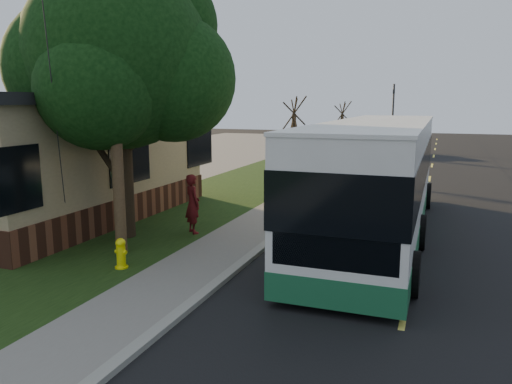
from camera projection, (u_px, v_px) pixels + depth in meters
The scene contains 16 objects.
ground at pixel (220, 284), 11.17m from camera, with size 120.00×120.00×0.00m, color black.
road at pixel (424, 209), 19.03m from camera, with size 8.00×80.00×0.01m, color black.
curb at pixel (321, 200), 20.39m from camera, with size 0.25×80.00×0.12m, color gray.
sidewalk at pixel (298, 199), 20.73m from camera, with size 2.00×80.00×0.08m, color slate.
grass_verge at pixel (221, 194), 21.93m from camera, with size 5.00×80.00×0.07m, color black.
building_lot at pixel (42, 182), 25.36m from camera, with size 15.00×80.00×0.04m, color slate.
fire_hydrant at pixel (121, 253), 11.99m from camera, with size 0.32×0.32×0.74m.
utility_pole at pixel (113, 77), 12.40m from camera, with size 2.86×3.21×9.07m.
leafy_tree at pixel (122, 61), 14.13m from camera, with size 6.30×6.00×7.80m.
bare_tree_near at pixel (294, 135), 28.59m from camera, with size 1.38×1.21×4.31m.
bare_tree_far at pixel (342, 128), 39.52m from camera, with size 1.38×1.21×4.03m.
traffic_signal at pixel (393, 112), 41.80m from camera, with size 0.18×0.22×5.50m.
transit_bus at pixel (378, 176), 14.91m from camera, with size 2.96×12.83×3.47m.
skateboarder at pixel (193, 204), 15.12m from camera, with size 0.66×0.43×1.81m, color #531012.
dumpster at pixel (73, 203), 16.80m from camera, with size 1.74×1.59×1.24m.
distant_car at pixel (403, 145), 38.05m from camera, with size 1.80×4.47×1.52m, color black.
Camera 1 is at (4.46, -9.68, 4.02)m, focal length 35.00 mm.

